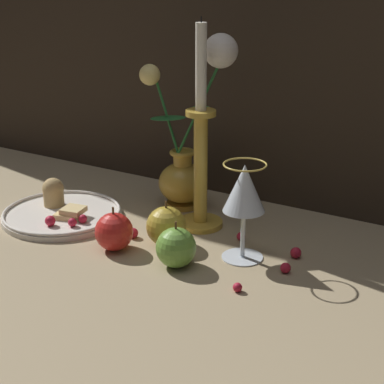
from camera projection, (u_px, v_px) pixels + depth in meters
name	position (u px, v px, depth m)	size (l,w,h in m)	color
ground_plane	(173.00, 238.00, 1.15)	(2.40, 2.40, 0.00)	#9E8966
vase	(188.00, 151.00, 1.24)	(0.21, 0.10, 0.35)	gold
plate_with_pastries	(61.00, 211.00, 1.24)	(0.23, 0.23, 0.07)	silver
wine_glass	(244.00, 192.00, 1.04)	(0.07, 0.07, 0.17)	silver
candlestick	(201.00, 158.00, 1.16)	(0.08, 0.08, 0.38)	gold
apple_beside_vase	(176.00, 248.00, 1.04)	(0.07, 0.07, 0.08)	#669938
apple_near_glass	(114.00, 232.00, 1.10)	(0.07, 0.07, 0.08)	red
apple_at_table_edge	(166.00, 226.00, 1.11)	(0.07, 0.07, 0.08)	#B2932D
berry_near_plate	(241.00, 236.00, 1.14)	(0.02, 0.02, 0.02)	#AD192D
berry_front_center	(237.00, 287.00, 0.97)	(0.01, 0.01, 0.01)	#AD192D
berry_by_glass_stem	(286.00, 268.00, 1.02)	(0.02, 0.02, 0.02)	#AD192D
berry_under_candlestick	(296.00, 253.00, 1.07)	(0.02, 0.02, 0.02)	#AD192D
berry_far_right	(133.00, 233.00, 1.15)	(0.02, 0.02, 0.02)	#AD192D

